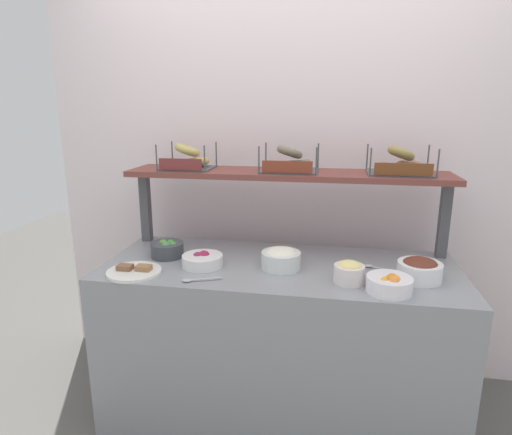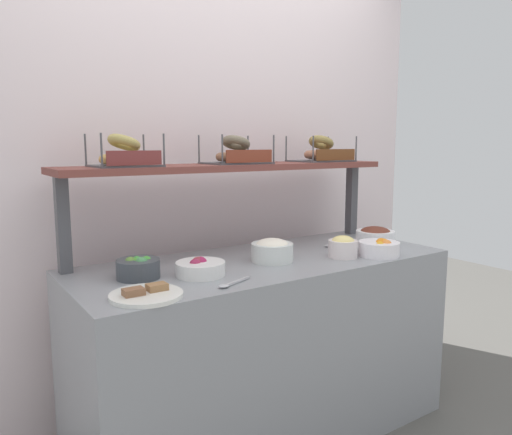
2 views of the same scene
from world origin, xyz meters
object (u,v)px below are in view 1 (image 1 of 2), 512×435
(serving_plate_white, at_px, (134,271))
(serving_spoon_by_edge, at_px, (196,280))
(serving_spoon_near_plate, at_px, (376,268))
(bagel_basket_sesame, at_px, (187,160))
(bowl_cream_cheese, at_px, (281,258))
(bowl_beet_salad, at_px, (202,260))
(bowl_veggie_mix, at_px, (167,249))
(bagel_basket_everything, at_px, (400,165))
(bowl_fruit_salad, at_px, (390,284))
(bowl_egg_salad, at_px, (349,272))
(bowl_chocolate_spread, at_px, (420,269))
(bagel_basket_poppy, at_px, (289,163))

(serving_plate_white, relative_size, serving_spoon_by_edge, 1.47)
(serving_spoon_near_plate, relative_size, bagel_basket_sesame, 0.61)
(bowl_cream_cheese, relative_size, bowl_beet_salad, 0.95)
(bowl_beet_salad, height_order, bowl_veggie_mix, bowl_veggie_mix)
(bowl_beet_salad, bearing_deg, bagel_basket_everything, 20.37)
(bowl_fruit_salad, height_order, bagel_basket_everything, bagel_basket_everything)
(bowl_beet_salad, relative_size, serving_plate_white, 0.78)
(bowl_egg_salad, relative_size, bagel_basket_sesame, 0.49)
(bowl_beet_salad, xyz_separation_m, bowl_chocolate_spread, (1.02, 0.00, 0.02))
(bowl_egg_salad, xyz_separation_m, serving_spoon_near_plate, (0.14, 0.19, -0.04))
(serving_spoon_near_plate, xyz_separation_m, bagel_basket_poppy, (-0.46, 0.23, 0.47))
(bowl_egg_salad, distance_m, bagel_basket_sesame, 1.07)
(serving_spoon_by_edge, xyz_separation_m, bagel_basket_everything, (0.92, 0.55, 0.47))
(serving_spoon_by_edge, bearing_deg, serving_plate_white, 172.43)
(serving_plate_white, distance_m, bagel_basket_everything, 1.41)
(bowl_cream_cheese, distance_m, bowl_beet_salad, 0.39)
(serving_plate_white, distance_m, bagel_basket_sesame, 0.69)
(bowl_beet_salad, xyz_separation_m, bowl_veggie_mix, (-0.22, 0.10, 0.01))
(bowl_chocolate_spread, relative_size, serving_plate_white, 0.77)
(bowl_egg_salad, height_order, bowl_chocolate_spread, same)
(bowl_veggie_mix, bearing_deg, bagel_basket_poppy, 21.69)
(bowl_chocolate_spread, bearing_deg, serving_spoon_by_edge, -168.87)
(bowl_cream_cheese, bearing_deg, bagel_basket_everything, 29.36)
(serving_plate_white, relative_size, serving_spoon_near_plate, 1.51)
(serving_spoon_near_plate, distance_m, bagel_basket_poppy, 0.70)
(bagel_basket_poppy, bearing_deg, bowl_beet_salad, -138.47)
(bowl_beet_salad, distance_m, bagel_basket_everything, 1.10)
(bagel_basket_sesame, height_order, bagel_basket_poppy, same)
(bowl_cream_cheese, xyz_separation_m, bowl_egg_salad, (0.32, -0.12, -0.00))
(bowl_cream_cheese, relative_size, serving_spoon_near_plate, 1.13)
(bowl_fruit_salad, relative_size, bagel_basket_poppy, 0.64)
(bowl_fruit_salad, xyz_separation_m, bagel_basket_everything, (0.08, 0.52, 0.44))
(serving_plate_white, height_order, serving_spoon_by_edge, serving_plate_white)
(bowl_chocolate_spread, height_order, serving_spoon_by_edge, bowl_chocolate_spread)
(serving_plate_white, xyz_separation_m, bagel_basket_sesame, (0.11, 0.49, 0.47))
(bowl_fruit_salad, bearing_deg, bowl_veggie_mix, 166.45)
(bowl_fruit_salad, xyz_separation_m, serving_spoon_near_plate, (-0.03, 0.27, -0.03))
(bagel_basket_poppy, bearing_deg, bagel_basket_everything, 1.11)
(bagel_basket_sesame, bearing_deg, bagel_basket_everything, 0.61)
(bowl_beet_salad, bearing_deg, serving_plate_white, -152.37)
(bagel_basket_everything, bearing_deg, serving_spoon_by_edge, -149.39)
(bowl_cream_cheese, bearing_deg, bowl_fruit_salad, -22.30)
(bowl_cream_cheese, height_order, bowl_veggie_mix, bowl_cream_cheese)
(bowl_cream_cheese, height_order, serving_spoon_near_plate, bowl_cream_cheese)
(bowl_beet_salad, bearing_deg, bagel_basket_sesame, 117.54)
(bowl_egg_salad, xyz_separation_m, bowl_chocolate_spread, (0.31, 0.09, 0.00))
(bagel_basket_everything, bearing_deg, bowl_cream_cheese, -150.64)
(bowl_beet_salad, bearing_deg, bowl_veggie_mix, 155.86)
(serving_plate_white, height_order, bagel_basket_sesame, bagel_basket_sesame)
(serving_spoon_near_plate, relative_size, bagel_basket_everything, 0.52)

